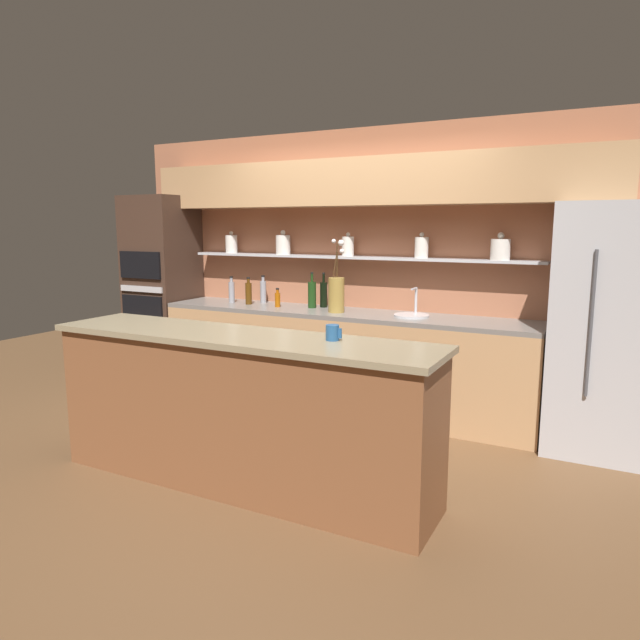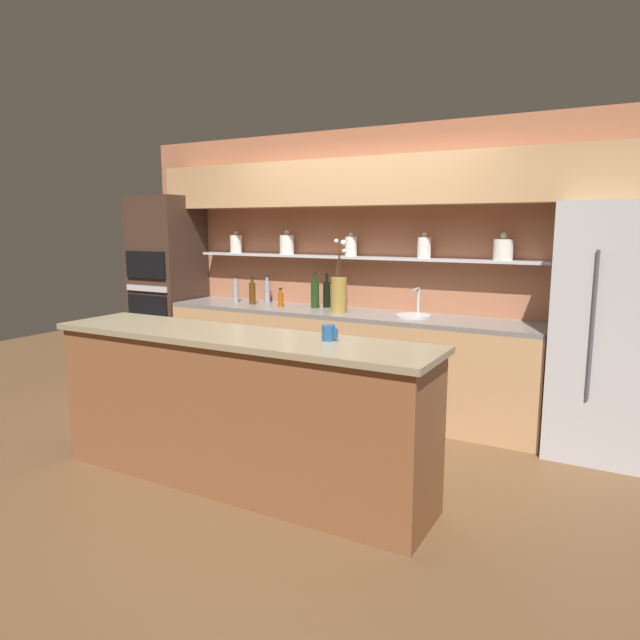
% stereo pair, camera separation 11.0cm
% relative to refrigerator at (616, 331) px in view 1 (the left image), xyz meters
% --- Properties ---
extents(ground_plane, '(12.00, 12.00, 0.00)m').
position_rel_refrigerator_xyz_m(ground_plane, '(-2.15, -1.20, -0.94)').
color(ground_plane, brown).
extents(back_wall_unit, '(5.20, 0.44, 2.60)m').
position_rel_refrigerator_xyz_m(back_wall_unit, '(-2.15, 0.33, 0.61)').
color(back_wall_unit, '#A86647').
rests_on(back_wall_unit, ground_plane).
extents(back_counter_unit, '(3.62, 0.62, 0.92)m').
position_rel_refrigerator_xyz_m(back_counter_unit, '(-2.28, 0.04, -0.48)').
color(back_counter_unit, tan).
rests_on(back_counter_unit, ground_plane).
extents(island_counter, '(2.69, 0.61, 1.02)m').
position_rel_refrigerator_xyz_m(island_counter, '(-2.15, -1.75, -0.42)').
color(island_counter, brown).
rests_on(island_counter, ground_plane).
extents(refrigerator, '(0.90, 0.73, 1.87)m').
position_rel_refrigerator_xyz_m(refrigerator, '(0.00, 0.00, 0.00)').
color(refrigerator, '#B7B7BC').
rests_on(refrigerator, ground_plane).
extents(oven_tower, '(0.65, 0.64, 2.02)m').
position_rel_refrigerator_xyz_m(oven_tower, '(-4.43, 0.04, 0.07)').
color(oven_tower, '#3D281E').
rests_on(oven_tower, ground_plane).
extents(flower_vase, '(0.15, 0.15, 0.67)m').
position_rel_refrigerator_xyz_m(flower_vase, '(-2.28, -0.03, 0.16)').
color(flower_vase, olive).
rests_on(flower_vase, back_counter_unit).
extents(sink_fixture, '(0.31, 0.31, 0.25)m').
position_rel_refrigerator_xyz_m(sink_fixture, '(-1.59, 0.05, 0.01)').
color(sink_fixture, '#B7B7BC').
rests_on(sink_fixture, back_counter_unit).
extents(bottle_spirit_0, '(0.06, 0.06, 0.27)m').
position_rel_refrigerator_xyz_m(bottle_spirit_0, '(-3.54, 0.08, 0.10)').
color(bottle_spirit_0, gray).
rests_on(bottle_spirit_0, back_counter_unit).
extents(bottle_wine_1, '(0.08, 0.08, 0.34)m').
position_rel_refrigerator_xyz_m(bottle_wine_1, '(-2.62, 0.12, 0.11)').
color(bottle_wine_1, '#193814').
rests_on(bottle_wine_1, back_counter_unit).
extents(bottle_wine_2, '(0.07, 0.07, 0.34)m').
position_rel_refrigerator_xyz_m(bottle_wine_2, '(-2.54, 0.21, 0.11)').
color(bottle_wine_2, black).
rests_on(bottle_wine_2, back_counter_unit).
extents(bottle_spirit_3, '(0.06, 0.06, 0.27)m').
position_rel_refrigerator_xyz_m(bottle_spirit_3, '(-3.30, 0.05, 0.10)').
color(bottle_spirit_3, '#4C2D0C').
rests_on(bottle_spirit_3, back_counter_unit).
extents(bottle_spirit_4, '(0.06, 0.06, 0.28)m').
position_rel_refrigerator_xyz_m(bottle_spirit_4, '(-3.24, 0.21, 0.10)').
color(bottle_spirit_4, gray).
rests_on(bottle_spirit_4, back_counter_unit).
extents(bottle_sauce_5, '(0.05, 0.05, 0.19)m').
position_rel_refrigerator_xyz_m(bottle_sauce_5, '(-2.94, 0.01, 0.06)').
color(bottle_sauce_5, '#9E4C0A').
rests_on(bottle_sauce_5, back_counter_unit).
extents(coffee_mug, '(0.10, 0.08, 0.09)m').
position_rel_refrigerator_xyz_m(coffee_mug, '(-1.53, -1.65, 0.13)').
color(coffee_mug, '#235184').
rests_on(coffee_mug, island_counter).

